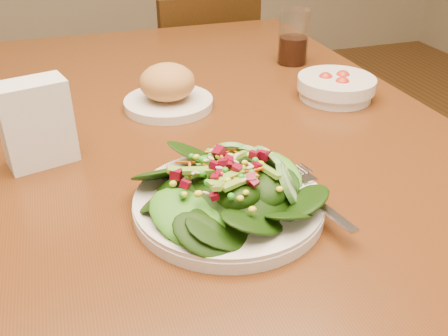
# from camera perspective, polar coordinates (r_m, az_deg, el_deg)

# --- Properties ---
(dining_table) EXTENTS (0.90, 1.40, 0.75)m
(dining_table) POSITION_cam_1_polar(r_m,az_deg,el_deg) (0.93, -2.41, -1.30)
(dining_table) COLOR #522B0F
(dining_table) RESTS_ON ground_plane
(chair_far) EXTENTS (0.44, 0.44, 0.82)m
(chair_far) POSITION_cam_1_polar(r_m,az_deg,el_deg) (1.87, -2.96, 8.16)
(chair_far) COLOR #342009
(chair_far) RESTS_ON ground_plane
(salad_plate) EXTENTS (0.26, 0.26, 0.07)m
(salad_plate) POSITION_cam_1_polar(r_m,az_deg,el_deg) (0.66, 1.29, -2.77)
(salad_plate) COLOR silver
(salad_plate) RESTS_ON dining_table
(bread_plate) EXTENTS (0.17, 0.17, 0.09)m
(bread_plate) POSITION_cam_1_polar(r_m,az_deg,el_deg) (0.97, -6.44, 8.83)
(bread_plate) COLOR silver
(bread_plate) RESTS_ON dining_table
(tomato_bowl) EXTENTS (0.16, 0.16, 0.05)m
(tomato_bowl) POSITION_cam_1_polar(r_m,az_deg,el_deg) (1.04, 12.67, 9.03)
(tomato_bowl) COLOR silver
(tomato_bowl) RESTS_ON dining_table
(drinking_glass) EXTENTS (0.07, 0.07, 0.13)m
(drinking_glass) POSITION_cam_1_polar(r_m,az_deg,el_deg) (1.22, 7.92, 14.21)
(drinking_glass) COLOR silver
(drinking_glass) RESTS_ON dining_table
(napkin_holder) EXTENTS (0.11, 0.08, 0.13)m
(napkin_holder) POSITION_cam_1_polar(r_m,az_deg,el_deg) (0.81, -20.72, 5.04)
(napkin_holder) COLOR white
(napkin_holder) RESTS_ON dining_table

